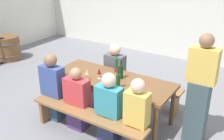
{
  "coord_description": "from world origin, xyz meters",
  "views": [
    {
      "loc": [
        2.17,
        -3.38,
        2.6
      ],
      "look_at": [
        0.0,
        0.0,
        0.9
      ],
      "focal_mm": 42.73,
      "sensor_mm": 36.0,
      "label": 1
    }
  ],
  "objects_px": {
    "standing_host": "(199,92)",
    "wine_glass_1": "(117,70)",
    "bench_near": "(87,118)",
    "seated_guest_near_2": "(109,109)",
    "bench_far": "(132,84)",
    "wine_barrel": "(8,48)",
    "wine_bottle_0": "(121,71)",
    "seated_guest_near_3": "(137,118)",
    "tasting_table": "(112,83)",
    "seated_guest_near_0": "(53,89)",
    "seated_guest_near_1": "(77,101)",
    "seated_guest_far_0": "(115,74)",
    "wine_glass_0": "(99,71)",
    "wine_bottle_1": "(116,65)",
    "wine_glass_2": "(87,72)",
    "wine_bottle_2": "(118,81)"
  },
  "relations": [
    {
      "from": "seated_guest_near_0",
      "to": "seated_guest_far_0",
      "type": "bearing_deg",
      "value": -26.3
    },
    {
      "from": "bench_near",
      "to": "bench_far",
      "type": "xyz_separation_m",
      "value": [
        0.0,
        1.4,
        0.0
      ]
    },
    {
      "from": "bench_near",
      "to": "seated_guest_near_2",
      "type": "bearing_deg",
      "value": 26.63
    },
    {
      "from": "bench_far",
      "to": "seated_guest_far_0",
      "type": "distance_m",
      "value": 0.38
    },
    {
      "from": "standing_host",
      "to": "wine_glass_1",
      "type": "bearing_deg",
      "value": 1.68
    },
    {
      "from": "wine_glass_2",
      "to": "standing_host",
      "type": "relative_size",
      "value": 0.11
    },
    {
      "from": "wine_bottle_2",
      "to": "wine_barrel",
      "type": "xyz_separation_m",
      "value": [
        -4.23,
        1.14,
        -0.55
      ]
    },
    {
      "from": "seated_guest_near_2",
      "to": "standing_host",
      "type": "xyz_separation_m",
      "value": [
        1.09,
        0.71,
        0.29
      ]
    },
    {
      "from": "tasting_table",
      "to": "wine_glass_1",
      "type": "relative_size",
      "value": 12.73
    },
    {
      "from": "wine_bottle_0",
      "to": "wine_glass_1",
      "type": "relative_size",
      "value": 1.94
    },
    {
      "from": "bench_far",
      "to": "seated_guest_near_0",
      "type": "xyz_separation_m",
      "value": [
        -0.83,
        -1.25,
        0.21
      ]
    },
    {
      "from": "wine_bottle_1",
      "to": "wine_bottle_2",
      "type": "bearing_deg",
      "value": -55.59
    },
    {
      "from": "seated_guest_near_1",
      "to": "seated_guest_far_0",
      "type": "height_order",
      "value": "seated_guest_far_0"
    },
    {
      "from": "bench_near",
      "to": "wine_glass_0",
      "type": "bearing_deg",
      "value": 106.63
    },
    {
      "from": "bench_far",
      "to": "seated_guest_near_1",
      "type": "relative_size",
      "value": 1.87
    },
    {
      "from": "wine_bottle_1",
      "to": "wine_glass_1",
      "type": "bearing_deg",
      "value": -54.53
    },
    {
      "from": "wine_glass_2",
      "to": "seated_guest_near_2",
      "type": "relative_size",
      "value": 0.16
    },
    {
      "from": "wine_glass_2",
      "to": "seated_guest_near_1",
      "type": "relative_size",
      "value": 0.17
    },
    {
      "from": "wine_glass_1",
      "to": "standing_host",
      "type": "xyz_separation_m",
      "value": [
        1.37,
        0.04,
        -0.05
      ]
    },
    {
      "from": "tasting_table",
      "to": "wine_bottle_1",
      "type": "distance_m",
      "value": 0.37
    },
    {
      "from": "bench_near",
      "to": "seated_guest_near_3",
      "type": "distance_m",
      "value": 0.8
    },
    {
      "from": "seated_guest_near_3",
      "to": "tasting_table",
      "type": "bearing_deg",
      "value": 54.16
    },
    {
      "from": "bench_far",
      "to": "seated_guest_far_0",
      "type": "xyz_separation_m",
      "value": [
        -0.29,
        -0.15,
        0.2
      ]
    },
    {
      "from": "seated_guest_near_0",
      "to": "seated_guest_near_3",
      "type": "bearing_deg",
      "value": -90.0
    },
    {
      "from": "bench_near",
      "to": "wine_barrel",
      "type": "relative_size",
      "value": 2.91
    },
    {
      "from": "wine_glass_1",
      "to": "seated_guest_near_2",
      "type": "height_order",
      "value": "seated_guest_near_2"
    },
    {
      "from": "seated_guest_near_3",
      "to": "bench_far",
      "type": "bearing_deg",
      "value": 31.34
    },
    {
      "from": "wine_bottle_2",
      "to": "seated_guest_near_1",
      "type": "xyz_separation_m",
      "value": [
        -0.57,
        -0.3,
        -0.38
      ]
    },
    {
      "from": "wine_glass_2",
      "to": "seated_guest_near_3",
      "type": "relative_size",
      "value": 0.16
    },
    {
      "from": "wine_barrel",
      "to": "wine_glass_0",
      "type": "bearing_deg",
      "value": -14.97
    },
    {
      "from": "wine_bottle_2",
      "to": "seated_guest_near_2",
      "type": "distance_m",
      "value": 0.46
    },
    {
      "from": "bench_far",
      "to": "bench_near",
      "type": "bearing_deg",
      "value": -90.0
    },
    {
      "from": "wine_glass_1",
      "to": "seated_guest_near_3",
      "type": "distance_m",
      "value": 1.04
    },
    {
      "from": "bench_far",
      "to": "wine_barrel",
      "type": "distance_m",
      "value": 3.96
    },
    {
      "from": "wine_bottle_0",
      "to": "wine_barrel",
      "type": "distance_m",
      "value": 4.19
    },
    {
      "from": "wine_bottle_0",
      "to": "wine_glass_0",
      "type": "xyz_separation_m",
      "value": [
        -0.29,
        -0.2,
        0.0
      ]
    },
    {
      "from": "wine_bottle_0",
      "to": "standing_host",
      "type": "relative_size",
      "value": 0.19
    },
    {
      "from": "seated_guest_far_0",
      "to": "seated_guest_near_0",
      "type": "bearing_deg",
      "value": -26.3
    },
    {
      "from": "wine_glass_2",
      "to": "wine_bottle_0",
      "type": "bearing_deg",
      "value": 38.29
    },
    {
      "from": "bench_near",
      "to": "wine_bottle_1",
      "type": "xyz_separation_m",
      "value": [
        -0.1,
        0.99,
        0.52
      ]
    },
    {
      "from": "wine_glass_1",
      "to": "seated_guest_far_0",
      "type": "height_order",
      "value": "seated_guest_far_0"
    },
    {
      "from": "wine_bottle_1",
      "to": "standing_host",
      "type": "distance_m",
      "value": 1.5
    },
    {
      "from": "bench_far",
      "to": "wine_glass_0",
      "type": "height_order",
      "value": "wine_glass_0"
    },
    {
      "from": "seated_guest_near_2",
      "to": "wine_barrel",
      "type": "xyz_separation_m",
      "value": [
        -4.26,
        1.44,
        -0.2
      ]
    },
    {
      "from": "wine_bottle_0",
      "to": "seated_guest_near_3",
      "type": "distance_m",
      "value": 0.95
    },
    {
      "from": "wine_bottle_2",
      "to": "seated_guest_near_3",
      "type": "height_order",
      "value": "seated_guest_near_3"
    },
    {
      "from": "tasting_table",
      "to": "seated_guest_near_0",
      "type": "bearing_deg",
      "value": -146.51
    },
    {
      "from": "bench_far",
      "to": "wine_bottle_0",
      "type": "bearing_deg",
      "value": -78.85
    },
    {
      "from": "bench_far",
      "to": "wine_barrel",
      "type": "height_order",
      "value": "wine_barrel"
    },
    {
      "from": "wine_bottle_2",
      "to": "seated_guest_near_0",
      "type": "height_order",
      "value": "seated_guest_near_0"
    }
  ]
}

